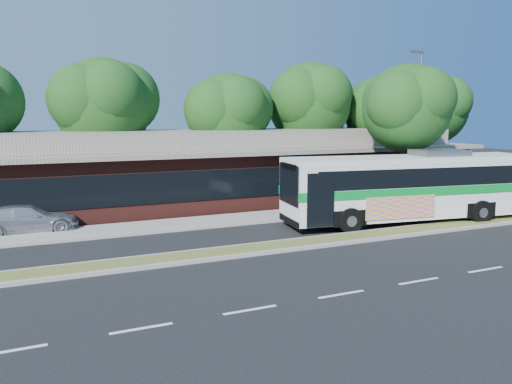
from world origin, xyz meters
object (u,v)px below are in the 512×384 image
sidewalk_tree (410,107)px  sedan (27,219)px  lamp_post (418,124)px  transit_bus (411,182)px

sidewalk_tree → sedan: bearing=173.2°
lamp_post → sidewalk_tree: size_ratio=1.10×
transit_bus → sedan: transit_bus is taller
sedan → sidewalk_tree: 20.88m
lamp_post → sedan: (-21.22, 1.80, -4.25)m
sedan → transit_bus: bearing=-104.8°
transit_bus → sidewalk_tree: sidewalk_tree is taller
lamp_post → sidewalk_tree: (-1.15, -0.58, 0.98)m
lamp_post → sedan: size_ratio=2.02×
transit_bus → sidewalk_tree: bearing=59.7°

